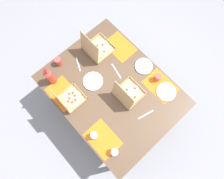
% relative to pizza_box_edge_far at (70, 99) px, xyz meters
% --- Properties ---
extents(ground_plane, '(6.00, 6.00, 0.00)m').
position_rel_pizza_box_edge_far_xyz_m(ground_plane, '(-0.22, -0.43, -0.80)').
color(ground_plane, gray).
extents(dining_table, '(1.51, 1.18, 0.76)m').
position_rel_pizza_box_edge_far_xyz_m(dining_table, '(-0.22, -0.43, -0.14)').
color(dining_table, '#3F3328').
rests_on(dining_table, ground_plane).
extents(placemat_near_left, '(0.36, 0.26, 0.00)m').
position_rel_pizza_box_edge_far_xyz_m(placemat_near_left, '(-0.56, -0.87, -0.04)').
color(placemat_near_left, orange).
rests_on(placemat_near_left, dining_table).
extents(placemat_near_right, '(0.36, 0.26, 0.00)m').
position_rel_pizza_box_edge_far_xyz_m(placemat_near_right, '(0.12, -0.87, -0.04)').
color(placemat_near_right, orange).
rests_on(placemat_near_right, dining_table).
extents(placemat_far_left, '(0.36, 0.26, 0.00)m').
position_rel_pizza_box_edge_far_xyz_m(placemat_far_left, '(-0.56, 0.01, -0.04)').
color(placemat_far_left, orange).
rests_on(placemat_far_left, dining_table).
extents(placemat_far_right, '(0.36, 0.26, 0.00)m').
position_rel_pizza_box_edge_far_xyz_m(placemat_far_right, '(0.12, 0.01, -0.04)').
color(placemat_far_right, orange).
rests_on(placemat_far_right, dining_table).
extents(pizza_box_edge_far, '(0.25, 0.25, 0.29)m').
position_rel_pizza_box_edge_far_xyz_m(pizza_box_edge_far, '(0.00, 0.00, 0.00)').
color(pizza_box_edge_far, tan).
rests_on(pizza_box_edge_far, dining_table).
extents(pizza_box_corner_left, '(0.28, 0.28, 0.31)m').
position_rel_pizza_box_edge_far_xyz_m(pizza_box_corner_left, '(-0.39, -0.51, 0.00)').
color(pizza_box_corner_left, tan).
rests_on(pizza_box_corner_left, dining_table).
extents(pizza_box_corner_right, '(0.30, 0.30, 0.34)m').
position_rel_pizza_box_edge_far_xyz_m(pizza_box_corner_right, '(0.26, -0.63, 0.01)').
color(pizza_box_corner_right, tan).
rests_on(pizza_box_corner_right, dining_table).
extents(plate_near_right, '(0.23, 0.23, 0.02)m').
position_rel_pizza_box_edge_far_xyz_m(plate_near_right, '(-0.00, -0.33, -0.04)').
color(plate_near_right, white).
rests_on(plate_near_right, dining_table).
extents(plate_middle, '(0.22, 0.22, 0.02)m').
position_rel_pizza_box_edge_far_xyz_m(plate_middle, '(-0.66, -0.86, -0.04)').
color(plate_middle, white).
rests_on(plate_middle, dining_table).
extents(plate_far_right, '(0.21, 0.21, 0.03)m').
position_rel_pizza_box_edge_far_xyz_m(plate_far_right, '(-0.26, -0.90, -0.04)').
color(plate_far_right, white).
rests_on(plate_far_right, dining_table).
extents(soda_bottle, '(0.09, 0.09, 0.32)m').
position_rel_pizza_box_edge_far_xyz_m(soda_bottle, '(0.31, 0.00, 0.09)').
color(soda_bottle, '#B2382D').
rests_on(soda_bottle, dining_table).
extents(cup_clear_right, '(0.07, 0.07, 0.10)m').
position_rel_pizza_box_edge_far_xyz_m(cup_clear_right, '(-0.48, -0.90, 0.00)').
color(cup_clear_right, '#BF4742').
rests_on(cup_clear_right, dining_table).
extents(cup_red, '(0.08, 0.08, 0.11)m').
position_rel_pizza_box_edge_far_xyz_m(cup_red, '(0.44, -0.19, 0.01)').
color(cup_red, '#BF4742').
rests_on(cup_red, dining_table).
extents(cup_clear_left, '(0.07, 0.07, 0.10)m').
position_rel_pizza_box_edge_far_xyz_m(cup_clear_left, '(-0.48, 0.06, 0.01)').
color(cup_clear_left, silver).
rests_on(cup_clear_left, dining_table).
extents(cup_dark, '(0.07, 0.07, 0.09)m').
position_rel_pizza_box_edge_far_xyz_m(cup_dark, '(-0.74, 0.01, 0.00)').
color(cup_dark, silver).
rests_on(cup_dark, dining_table).
extents(fork_by_near_right, '(0.06, 0.19, 0.00)m').
position_rel_pizza_box_edge_far_xyz_m(fork_by_near_right, '(-0.69, -0.51, -0.04)').
color(fork_by_near_right, '#B7B7BC').
rests_on(fork_by_near_right, dining_table).
extents(fork_by_far_left, '(0.18, 0.09, 0.00)m').
position_rel_pizza_box_edge_far_xyz_m(fork_by_far_left, '(0.28, -0.34, -0.04)').
color(fork_by_far_left, '#B7B7BC').
rests_on(fork_by_far_left, dining_table).
extents(knife_by_near_left, '(0.21, 0.06, 0.00)m').
position_rel_pizza_box_edge_far_xyz_m(knife_by_near_left, '(-0.09, -0.62, -0.04)').
color(knife_by_near_left, '#B7B7BC').
rests_on(knife_by_near_left, dining_table).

